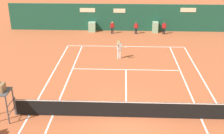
% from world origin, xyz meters
% --- Properties ---
extents(ground_plane, '(80.00, 80.00, 0.01)m').
position_xyz_m(ground_plane, '(-0.00, 0.58, 0.00)').
color(ground_plane, '#B25633').
extents(tennis_net, '(12.10, 0.10, 1.07)m').
position_xyz_m(tennis_net, '(0.00, 0.00, 0.51)').
color(tennis_net, '#4C4C51').
rests_on(tennis_net, ground_plane).
extents(sponsor_back_wall, '(25.00, 1.02, 2.84)m').
position_xyz_m(sponsor_back_wall, '(-0.03, 16.97, 1.38)').
color(sponsor_back_wall, '#194C38').
rests_on(sponsor_back_wall, ground_plane).
extents(player_on_baseline, '(0.49, 0.74, 1.76)m').
position_xyz_m(player_on_baseline, '(-0.55, 8.64, 0.90)').
color(player_on_baseline, white).
rests_on(player_on_baseline, ground_plane).
extents(ball_kid_left_post, '(0.42, 0.21, 1.27)m').
position_xyz_m(ball_kid_left_post, '(-1.40, 15.77, 0.73)').
color(ball_kid_left_post, black).
rests_on(ball_kid_left_post, ground_plane).
extents(ball_kid_centre_post, '(0.41, 0.19, 1.25)m').
position_xyz_m(ball_kid_centre_post, '(1.06, 15.77, 0.72)').
color(ball_kid_centre_post, black).
rests_on(ball_kid_centre_post, ground_plane).
extents(ball_kid_right_post, '(0.44, 0.18, 1.30)m').
position_xyz_m(ball_kid_right_post, '(3.94, 15.77, 0.75)').
color(ball_kid_right_post, black).
rests_on(ball_kid_right_post, ground_plane).
extents(tennis_ball_mid_court, '(0.07, 0.07, 0.07)m').
position_xyz_m(tennis_ball_mid_court, '(3.43, 9.33, 0.03)').
color(tennis_ball_mid_court, '#CCE033').
rests_on(tennis_ball_mid_court, ground_plane).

